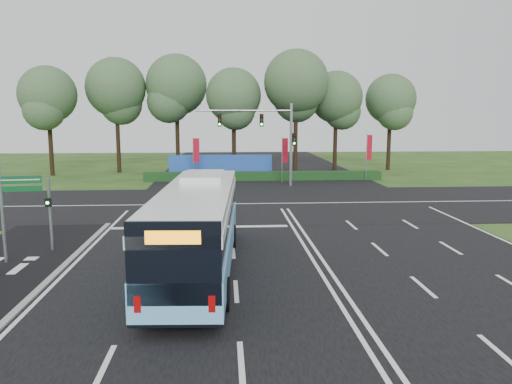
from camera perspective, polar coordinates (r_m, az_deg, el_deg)
ground at (r=22.58m, az=5.85°, el=-6.77°), size 120.00×120.00×0.00m
road_main at (r=22.57m, az=5.85°, el=-6.72°), size 20.00×120.00×0.04m
road_cross at (r=34.17m, az=2.54°, el=-1.34°), size 120.00×14.00×0.05m
kerb_strip at (r=20.42m, az=-22.13°, el=-8.90°), size 0.25×18.00×0.12m
city_bus at (r=19.32m, az=-6.66°, el=-3.97°), size 3.20×12.51×3.56m
pedestrian_signal at (r=23.83m, az=-22.50°, el=-2.14°), size 0.29×0.41×3.29m
street_sign at (r=22.44m, az=-26.24°, el=-0.87°), size 1.62×0.31×4.19m
banner_flag_left at (r=45.31m, az=-6.92°, el=4.47°), size 0.60×0.13×4.06m
banner_flag_mid at (r=44.70m, az=3.26°, el=4.48°), size 0.58×0.23×4.08m
banner_flag_right at (r=47.26m, az=12.75°, el=4.69°), size 0.60×0.29×4.32m
traffic_light_gantry at (r=42.14m, az=1.61°, el=6.93°), size 8.41×0.28×7.00m
hedge at (r=46.43m, az=0.87°, el=1.83°), size 22.00×1.20×0.80m
blue_hoarding at (r=48.69m, az=-4.06°, el=2.96°), size 10.00×0.30×2.20m
eucalyptus_row at (r=52.52m, az=-3.68°, el=11.50°), size 40.96×9.68×12.55m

